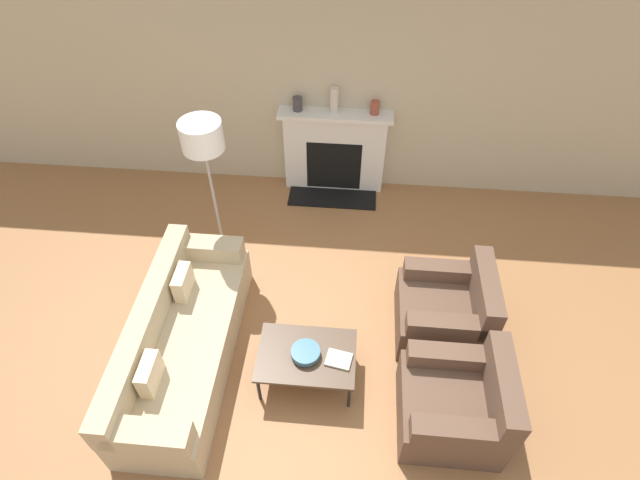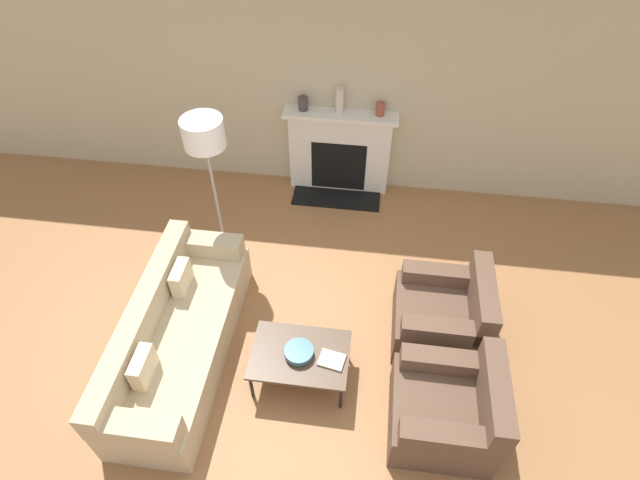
{
  "view_description": "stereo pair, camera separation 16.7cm",
  "coord_description": "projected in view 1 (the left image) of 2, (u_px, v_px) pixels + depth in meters",
  "views": [
    {
      "loc": [
        0.06,
        -2.35,
        4.4
      ],
      "look_at": [
        -0.28,
        1.49,
        0.45
      ],
      "focal_mm": 28.0,
      "sensor_mm": 36.0,
      "label": 1
    },
    {
      "loc": [
        0.23,
        -2.33,
        4.4
      ],
      "look_at": [
        -0.28,
        1.49,
        0.45
      ],
      "focal_mm": 28.0,
      "sensor_mm": 36.0,
      "label": 2
    }
  ],
  "objects": [
    {
      "name": "mantel_vase_center_right",
      "position": [
        375.0,
        108.0,
        5.99
      ],
      "size": [
        0.11,
        0.11,
        0.16
      ],
      "color": "brown",
      "rests_on": "fireplace"
    },
    {
      "name": "floor_lamp",
      "position": [
        204.0,
        148.0,
        4.82
      ],
      "size": [
        0.41,
        0.41,
        1.86
      ],
      "color": "gray",
      "rests_on": "ground_plane"
    },
    {
      "name": "couch",
      "position": [
        181.0,
        342.0,
        4.78
      ],
      "size": [
        0.82,
        2.24,
        0.77
      ],
      "rotation": [
        0.0,
        0.0,
        1.57
      ],
      "color": "tan",
      "rests_on": "ground_plane"
    },
    {
      "name": "book",
      "position": [
        339.0,
        359.0,
        4.54
      ],
      "size": [
        0.26,
        0.22,
        0.02
      ],
      "rotation": [
        0.0,
        0.0,
        -0.19
      ],
      "color": "#B2A893",
      "rests_on": "coffee_table"
    },
    {
      "name": "coffee_table",
      "position": [
        307.0,
        356.0,
        4.61
      ],
      "size": [
        0.91,
        0.63,
        0.38
      ],
      "color": "#4C3828",
      "rests_on": "ground_plane"
    },
    {
      "name": "fireplace",
      "position": [
        334.0,
        152.0,
        6.49
      ],
      "size": [
        1.41,
        0.59,
        1.15
      ],
      "color": "silver",
      "rests_on": "ground_plane"
    },
    {
      "name": "mantel_vase_center_left",
      "position": [
        334.0,
        100.0,
        5.96
      ],
      "size": [
        0.1,
        0.1,
        0.32
      ],
      "color": "beige",
      "rests_on": "fireplace"
    },
    {
      "name": "armchair_near",
      "position": [
        457.0,
        404.0,
        4.32
      ],
      "size": [
        0.88,
        0.86,
        0.84
      ],
      "rotation": [
        0.0,
        0.0,
        -1.57
      ],
      "color": "brown",
      "rests_on": "ground_plane"
    },
    {
      "name": "armchair_far",
      "position": [
        446.0,
        311.0,
        5.02
      ],
      "size": [
        0.88,
        0.86,
        0.84
      ],
      "rotation": [
        0.0,
        0.0,
        -1.57
      ],
      "color": "brown",
      "rests_on": "ground_plane"
    },
    {
      "name": "ground_plane",
      "position": [
        335.0,
        385.0,
        4.79
      ],
      "size": [
        18.0,
        18.0,
        0.0
      ],
      "primitive_type": "plane",
      "color": "#99663D"
    },
    {
      "name": "mantel_vase_left",
      "position": [
        298.0,
        104.0,
        6.04
      ],
      "size": [
        0.12,
        0.12,
        0.17
      ],
      "color": "#3D383D",
      "rests_on": "fireplace"
    },
    {
      "name": "wall_back",
      "position": [
        355.0,
        85.0,
        5.94
      ],
      "size": [
        18.0,
        0.06,
        2.9
      ],
      "color": "#BCAD8E",
      "rests_on": "ground_plane"
    },
    {
      "name": "bowl",
      "position": [
        306.0,
        353.0,
        4.55
      ],
      "size": [
        0.27,
        0.27,
        0.08
      ],
      "color": "#38667A",
      "rests_on": "coffee_table"
    }
  ]
}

